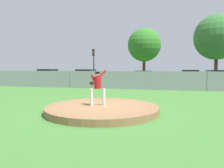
% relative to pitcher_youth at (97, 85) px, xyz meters
% --- Properties ---
extents(ground_plane, '(80.00, 80.00, 0.00)m').
position_rel_pitcher_youth_xyz_m(ground_plane, '(0.23, 5.98, -1.20)').
color(ground_plane, '#427A33').
extents(asphalt_strip, '(44.00, 7.00, 0.01)m').
position_rel_pitcher_youth_xyz_m(asphalt_strip, '(0.23, 14.48, -1.20)').
color(asphalt_strip, '#2B2B2D').
rests_on(asphalt_strip, ground_plane).
extents(pitchers_mound, '(4.96, 4.96, 0.27)m').
position_rel_pitcher_youth_xyz_m(pitchers_mound, '(0.23, -0.02, -1.07)').
color(pitchers_mound, olive).
rests_on(pitchers_mound, ground_plane).
extents(pitcher_youth, '(0.79, 0.43, 1.61)m').
position_rel_pitcher_youth_xyz_m(pitcher_youth, '(0.00, 0.00, 0.00)').
color(pitcher_youth, silver).
rests_on(pitcher_youth, pitchers_mound).
extents(baseball, '(0.07, 0.07, 0.07)m').
position_rel_pitcher_youth_xyz_m(baseball, '(0.51, -0.51, -0.89)').
color(baseball, white).
rests_on(baseball, pitchers_mound).
extents(chainlink_fence, '(30.91, 0.07, 1.74)m').
position_rel_pitcher_youth_xyz_m(chainlink_fence, '(0.23, 9.98, -0.38)').
color(chainlink_fence, gray).
rests_on(chainlink_fence, ground_plane).
extents(parked_car_teal, '(1.97, 4.47, 1.78)m').
position_rel_pitcher_youth_xyz_m(parked_car_teal, '(-10.92, 14.42, -0.36)').
color(parked_car_teal, '#146066').
rests_on(parked_car_teal, ground_plane).
extents(parked_car_red, '(1.97, 4.62, 1.76)m').
position_rel_pitcher_youth_xyz_m(parked_car_red, '(-5.87, 14.21, -0.36)').
color(parked_car_red, '#A81919').
rests_on(parked_car_red, ground_plane).
extents(parked_car_burgundy, '(1.90, 4.39, 1.73)m').
position_rel_pitcher_youth_xyz_m(parked_car_burgundy, '(5.54, 14.59, -0.38)').
color(parked_car_burgundy, maroon).
rests_on(parked_car_burgundy, ground_plane).
extents(parked_car_navy, '(2.13, 4.60, 1.72)m').
position_rel_pitcher_youth_xyz_m(parked_car_navy, '(8.15, 14.15, -0.39)').
color(parked_car_navy, '#161E4C').
rests_on(parked_car_navy, ground_plane).
extents(parked_car_white, '(2.02, 4.29, 1.62)m').
position_rel_pitcher_youth_xyz_m(parked_car_white, '(0.74, 14.44, -0.43)').
color(parked_car_white, silver).
rests_on(parked_car_white, ground_plane).
extents(traffic_light_near, '(0.28, 0.46, 4.51)m').
position_rel_pitcher_youth_xyz_m(traffic_light_near, '(-6.58, 19.06, 1.89)').
color(traffic_light_near, black).
rests_on(traffic_light_near, ground_plane).
extents(tree_tall_centre, '(4.77, 4.77, 7.60)m').
position_rel_pitcher_youth_xyz_m(tree_tall_centre, '(0.10, 22.12, 3.99)').
color(tree_tall_centre, '#4C331E').
rests_on(tree_tall_centre, ground_plane).
extents(tree_leaning_west, '(5.95, 5.95, 8.94)m').
position_rel_pitcher_youth_xyz_m(tree_leaning_west, '(9.65, 21.79, 4.74)').
color(tree_leaning_west, '#4C331E').
rests_on(tree_leaning_west, ground_plane).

